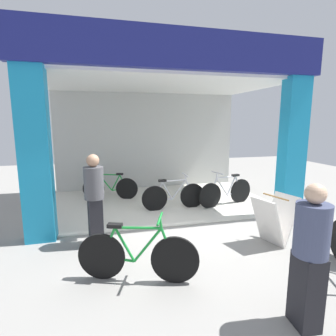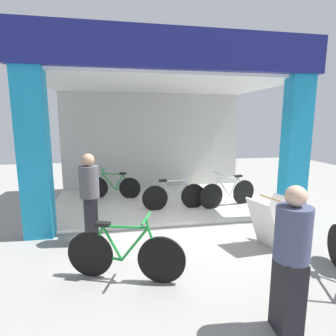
# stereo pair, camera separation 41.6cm
# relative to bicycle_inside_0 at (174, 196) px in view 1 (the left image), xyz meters

# --- Properties ---
(ground_plane) EXTENTS (20.17, 20.17, 0.00)m
(ground_plane) POSITION_rel_bicycle_inside_0_xyz_m (-0.20, -1.15, -0.37)
(ground_plane) COLOR gray
(ground_plane) RESTS_ON ground
(shop_facade) EXTENTS (6.29, 4.07, 4.04)m
(shop_facade) POSITION_rel_bicycle_inside_0_xyz_m (-0.20, 0.75, 1.79)
(shop_facade) COLOR beige
(shop_facade) RESTS_ON ground
(bicycle_inside_0) EXTENTS (1.69, 0.46, 0.93)m
(bicycle_inside_0) POSITION_rel_bicycle_inside_0_xyz_m (0.00, 0.00, 0.00)
(bicycle_inside_0) COLOR black
(bicycle_inside_0) RESTS_ON ground
(bicycle_inside_1) EXTENTS (1.59, 0.53, 0.90)m
(bicycle_inside_1) POSITION_rel_bicycle_inside_0_xyz_m (-1.57, 1.36, -0.01)
(bicycle_inside_1) COLOR black
(bicycle_inside_1) RESTS_ON ground
(bicycle_inside_2) EXTENTS (1.70, 0.55, 0.96)m
(bicycle_inside_2) POSITION_rel_bicycle_inside_0_xyz_m (1.48, -0.02, 0.01)
(bicycle_inside_2) COLOR black
(bicycle_inside_2) RESTS_ON ground
(bicycle_parked_0) EXTENTS (1.68, 0.66, 0.97)m
(bicycle_parked_0) POSITION_rel_bicycle_inside_0_xyz_m (-1.35, -2.96, 0.02)
(bicycle_parked_0) COLOR black
(bicycle_parked_0) RESTS_ON ground
(sandwich_board_sign) EXTENTS (0.85, 0.73, 0.93)m
(sandwich_board_sign) POSITION_rel_bicycle_inside_0_xyz_m (1.30, -2.37, 0.09)
(sandwich_board_sign) COLOR silver
(sandwich_board_sign) RESTS_ON ground
(pedestrian_0) EXTENTS (0.41, 0.67, 1.71)m
(pedestrian_0) POSITION_rel_bicycle_inside_0_xyz_m (-1.94, -1.59, 0.52)
(pedestrian_0) COLOR black
(pedestrian_0) RESTS_ON ground
(pedestrian_1) EXTENTS (0.40, 0.40, 1.65)m
(pedestrian_1) POSITION_rel_bicycle_inside_0_xyz_m (0.36, -4.29, 0.49)
(pedestrian_1) COLOR black
(pedestrian_1) RESTS_ON ground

